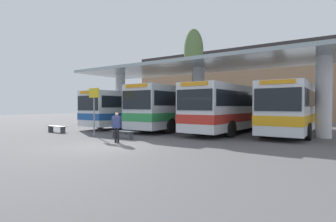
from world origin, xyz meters
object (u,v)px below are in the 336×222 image
(transit_bus_right_bay, at_px, (235,107))
(waiting_bench_near_pillar, at_px, (123,133))
(info_sign_platform, at_px, (94,102))
(pedestrian_waiting, at_px, (117,124))
(waiting_bench_mid_platform, at_px, (57,128))
(poplar_tree_behind_left, at_px, (194,52))
(transit_bus_center_bay, at_px, (181,106))
(parked_car_street, at_px, (192,113))
(transit_bus_left_bay, at_px, (140,108))
(transit_bus_far_right_bay, at_px, (294,107))

(transit_bus_right_bay, height_order, waiting_bench_near_pillar, transit_bus_right_bay)
(info_sign_platform, relative_size, pedestrian_waiting, 1.93)
(waiting_bench_mid_platform, distance_m, poplar_tree_behind_left, 17.40)
(poplar_tree_behind_left, bearing_deg, transit_bus_center_bay, -68.60)
(waiting_bench_mid_platform, bearing_deg, parked_car_street, 91.79)
(transit_bus_left_bay, distance_m, transit_bus_far_right_bay, 13.02)
(transit_bus_center_bay, distance_m, parked_car_street, 15.52)
(transit_bus_right_bay, distance_m, waiting_bench_near_pillar, 9.04)
(transit_bus_center_bay, height_order, info_sign_platform, transit_bus_center_bay)
(transit_bus_center_bay, relative_size, info_sign_platform, 3.86)
(poplar_tree_behind_left, bearing_deg, waiting_bench_mid_platform, -101.14)
(transit_bus_right_bay, height_order, info_sign_platform, transit_bus_right_bay)
(poplar_tree_behind_left, relative_size, parked_car_street, 2.38)
(pedestrian_waiting, relative_size, parked_car_street, 0.35)
(poplar_tree_behind_left, height_order, parked_car_street, poplar_tree_behind_left)
(info_sign_platform, relative_size, parked_car_street, 0.68)
(transit_bus_far_right_bay, distance_m, pedestrian_waiting, 12.43)
(transit_bus_center_bay, xyz_separation_m, waiting_bench_near_pillar, (0.53, -7.57, -1.55))
(pedestrian_waiting, bearing_deg, waiting_bench_near_pillar, 103.53)
(transit_bus_center_bay, height_order, poplar_tree_behind_left, poplar_tree_behind_left)
(transit_bus_center_bay, relative_size, waiting_bench_near_pillar, 7.38)
(transit_bus_right_bay, xyz_separation_m, transit_bus_far_right_bay, (3.89, 0.89, -0.02))
(transit_bus_right_bay, xyz_separation_m, poplar_tree_behind_left, (-7.55, 7.33, 6.22))
(transit_bus_center_bay, relative_size, parked_car_street, 2.62)
(poplar_tree_behind_left, bearing_deg, transit_bus_far_right_bay, -29.37)
(pedestrian_waiting, bearing_deg, transit_bus_center_bay, 78.83)
(info_sign_platform, height_order, pedestrian_waiting, info_sign_platform)
(transit_bus_far_right_bay, xyz_separation_m, parked_car_street, (-15.13, 12.66, -0.87))
(parked_car_street, bearing_deg, waiting_bench_mid_platform, -83.94)
(waiting_bench_mid_platform, xyz_separation_m, parked_car_street, (-0.67, 21.53, 0.62))
(transit_bus_right_bay, xyz_separation_m, pedestrian_waiting, (-3.03, -9.40, -0.89))
(parked_car_street, bearing_deg, waiting_bench_near_pillar, -67.12)
(transit_bus_right_bay, relative_size, waiting_bench_near_pillar, 7.69)
(waiting_bench_near_pillar, distance_m, poplar_tree_behind_left, 17.51)
(info_sign_platform, xyz_separation_m, poplar_tree_behind_left, (-1.10, 15.32, 5.89))
(transit_bus_center_bay, bearing_deg, pedestrian_waiting, 98.42)
(transit_bus_center_bay, relative_size, poplar_tree_behind_left, 1.10)
(transit_bus_left_bay, height_order, waiting_bench_near_pillar, transit_bus_left_bay)
(waiting_bench_mid_platform, bearing_deg, transit_bus_far_right_bay, 31.53)
(transit_bus_center_bay, xyz_separation_m, pedestrian_waiting, (1.49, -8.99, -0.92))
(transit_bus_right_bay, distance_m, parked_car_street, 17.63)
(waiting_bench_mid_platform, relative_size, info_sign_platform, 0.61)
(transit_bus_left_bay, xyz_separation_m, poplar_tree_behind_left, (1.51, 7.73, 6.32))
(waiting_bench_near_pillar, xyz_separation_m, pedestrian_waiting, (0.96, -1.42, 0.63))
(transit_bus_right_bay, bearing_deg, waiting_bench_mid_platform, 39.50)
(transit_bus_right_bay, relative_size, info_sign_platform, 4.02)
(transit_bus_center_bay, bearing_deg, poplar_tree_behind_left, -69.61)
(pedestrian_waiting, relative_size, poplar_tree_behind_left, 0.15)
(waiting_bench_mid_platform, bearing_deg, transit_bus_center_bay, 51.37)
(info_sign_platform, bearing_deg, waiting_bench_near_pillar, 0.50)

